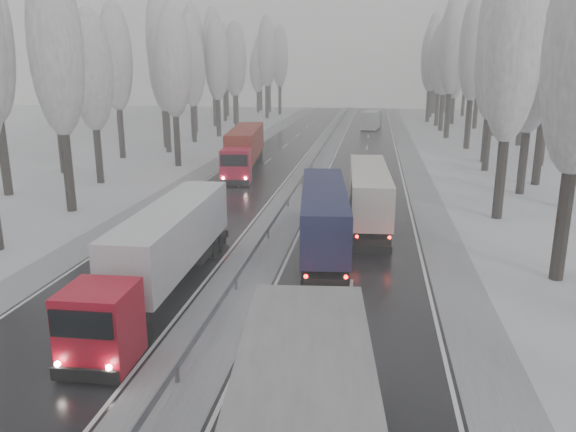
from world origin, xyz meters
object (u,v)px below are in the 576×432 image
(truck_red_white, at_px, (165,246))
(truck_cream_box, at_px, (368,189))
(truck_blue_box, at_px, (323,211))
(box_truck_distant, at_px, (372,120))
(truck_red_red, at_px, (245,147))

(truck_red_white, bearing_deg, truck_cream_box, 55.61)
(truck_blue_box, height_order, box_truck_distant, truck_blue_box)
(box_truck_distant, xyz_separation_m, truck_red_white, (-8.66, -70.95, 0.65))
(truck_red_red, bearing_deg, box_truck_distant, 66.92)
(truck_red_white, bearing_deg, truck_blue_box, 47.61)
(box_truck_distant, relative_size, truck_red_white, 0.57)
(truck_cream_box, height_order, box_truck_distant, truck_cream_box)
(truck_cream_box, xyz_separation_m, truck_red_white, (-8.86, -13.65, 0.01))
(truck_blue_box, height_order, truck_red_red, truck_red_red)
(truck_red_white, distance_m, truck_red_red, 30.63)
(truck_blue_box, height_order, truck_red_white, truck_red_white)
(truck_cream_box, xyz_separation_m, box_truck_distant, (-0.20, 57.30, -0.64))
(truck_blue_box, relative_size, truck_cream_box, 1.00)
(box_truck_distant, xyz_separation_m, truck_red_red, (-12.02, -40.51, 0.86))
(box_truck_distant, bearing_deg, truck_cream_box, -82.83)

